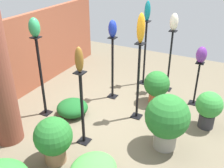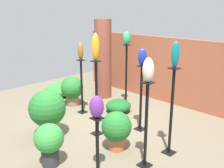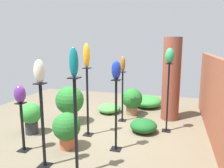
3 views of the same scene
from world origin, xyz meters
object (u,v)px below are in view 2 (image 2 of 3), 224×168
art_vase_cobalt (142,57)px  art_vase_ivory (148,70)px  potted_plant_mid_right (117,128)px  pedestal_amber (97,101)px  art_vase_bronze (81,51)px  art_vase_teal (175,54)px  potted_plant_back_center (47,110)px  potted_plant_front_right (49,141)px  art_vase_violet (97,107)px  brick_pillar (103,59)px  art_vase_jade (127,38)px  pedestal_bronze (82,89)px  pedestal_teal (171,115)px  pedestal_violet (97,150)px  art_vase_amber (96,47)px  pedestal_jade (126,78)px  potted_plant_mid_left (72,89)px  pedestal_ivory (146,129)px  pedestal_cobalt (141,101)px

art_vase_cobalt → art_vase_ivory: size_ratio=0.96×
art_vase_ivory → potted_plant_mid_right: size_ratio=0.51×
pedestal_amber → art_vase_bronze: size_ratio=3.78×
art_vase_teal → potted_plant_back_center: (-2.05, -1.17, -1.21)m
potted_plant_back_center → potted_plant_front_right: 1.04m
art_vase_bronze → art_vase_violet: size_ratio=1.20×
art_vase_cobalt → brick_pillar: bearing=156.3°
brick_pillar → pedestal_amber: 2.40m
art_vase_jade → potted_plant_back_center: 2.72m
pedestal_bronze → art_vase_violet: pedestal_bronze is taller
pedestal_amber → potted_plant_front_right: bearing=-77.5°
brick_pillar → pedestal_teal: size_ratio=1.42×
brick_pillar → pedestal_violet: brick_pillar is taller
pedestal_teal → pedestal_amber: bearing=-164.0°
pedestal_bronze → potted_plant_front_right: bearing=-52.1°
pedestal_amber → potted_plant_back_center: (-0.60, -0.75, -0.15)m
potted_plant_front_right → art_vase_jade: bearing=108.8°
potted_plant_front_right → art_vase_amber: bearing=102.5°
pedestal_jade → art_vase_bronze: bearing=-108.5°
pedestal_bronze → potted_plant_mid_left: 0.63m
pedestal_bronze → pedestal_ivory: pedestal_ivory is taller
brick_pillar → art_vase_teal: brick_pillar is taller
pedestal_teal → potted_plant_back_center: size_ratio=1.61×
pedestal_ivory → pedestal_bronze: bearing=163.9°
pedestal_jade → art_vase_ivory: 2.96m
art_vase_amber → art_vase_teal: (1.45, 0.42, -0.02)m
pedestal_bronze → potted_plant_back_center: size_ratio=1.37×
pedestal_ivory → potted_plant_mid_left: (-3.10, 0.86, -0.22)m
pedestal_ivory → art_vase_violet: size_ratio=4.25×
brick_pillar → art_vase_amber: (1.64, -1.72, 0.68)m
pedestal_teal → art_vase_amber: art_vase_amber is taller
pedestal_bronze → art_vase_teal: bearing=-2.3°
art_vase_ivory → art_vase_violet: size_ratio=1.11×
art_vase_teal → brick_pillar: bearing=157.1°
pedestal_jade → art_vase_violet: bearing=-55.9°
pedestal_jade → pedestal_bronze: size_ratio=1.21×
pedestal_teal → art_vase_ivory: (-0.06, -0.62, 0.89)m
art_vase_amber → pedestal_ivory: bearing=-8.4°
pedestal_amber → potted_plant_mid_right: 0.77m
potted_plant_front_right → potted_plant_mid_right: potted_plant_mid_right is taller
pedestal_cobalt → art_vase_jade: bearing=143.6°
art_vase_bronze → potted_plant_mid_right: 2.23m
art_vase_teal → pedestal_jade: bearing=149.8°
pedestal_ivory → potted_plant_back_center: (-1.99, -0.54, -0.10)m
pedestal_amber → art_vase_jade: 2.11m
pedestal_teal → potted_plant_mid_right: (-0.75, -0.57, -0.30)m
pedestal_violet → art_vase_jade: bearing=124.1°
pedestal_jade → potted_plant_mid_right: 2.34m
pedestal_cobalt → potted_plant_back_center: pedestal_cobalt is taller
potted_plant_back_center → art_vase_bronze: bearing=112.0°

